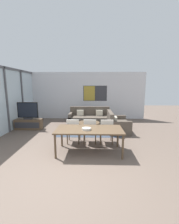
% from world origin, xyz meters
% --- Properties ---
extents(ground_plane, '(24.00, 24.00, 0.00)m').
position_xyz_m(ground_plane, '(0.00, 0.00, 0.00)').
color(ground_plane, brown).
extents(wall_back, '(7.30, 0.09, 2.80)m').
position_xyz_m(wall_back, '(0.02, 5.68, 1.41)').
color(wall_back, silver).
rests_on(wall_back, ground_plane).
extents(window_wall_left, '(0.07, 5.68, 2.80)m').
position_xyz_m(window_wall_left, '(-3.14, 2.84, 1.53)').
color(window_wall_left, silver).
rests_on(window_wall_left, ground_plane).
extents(area_rug, '(2.73, 1.71, 0.01)m').
position_xyz_m(area_rug, '(0.37, 3.05, 0.00)').
color(area_rug, '#333D4C').
rests_on(area_rug, ground_plane).
extents(tv_console, '(1.22, 0.40, 0.48)m').
position_xyz_m(tv_console, '(-2.45, 3.28, 0.24)').
color(tv_console, brown).
rests_on(tv_console, ground_plane).
extents(television, '(0.95, 0.20, 0.79)m').
position_xyz_m(television, '(-2.45, 3.28, 0.86)').
color(television, '#2D2D33').
rests_on(television, tv_console).
extents(sofa_main, '(2.14, 0.90, 0.88)m').
position_xyz_m(sofa_main, '(0.37, 4.37, 0.28)').
color(sofa_main, '#51473D').
rests_on(sofa_main, ground_plane).
extents(sofa_side, '(0.90, 1.37, 0.88)m').
position_xyz_m(sofa_side, '(1.60, 3.08, 0.28)').
color(sofa_side, '#51473D').
rests_on(sofa_side, ground_plane).
extents(coffee_table, '(0.96, 0.96, 0.40)m').
position_xyz_m(coffee_table, '(0.37, 3.05, 0.30)').
color(coffee_table, brown).
rests_on(coffee_table, ground_plane).
extents(dining_table, '(1.98, 0.98, 0.74)m').
position_xyz_m(dining_table, '(0.45, 0.90, 0.68)').
color(dining_table, brown).
rests_on(dining_table, ground_plane).
extents(dining_chair_left, '(0.46, 0.46, 0.88)m').
position_xyz_m(dining_chair_left, '(-0.13, 1.63, 0.50)').
color(dining_chair_left, beige).
rests_on(dining_chair_left, ground_plane).
extents(dining_chair_centre, '(0.46, 0.46, 0.88)m').
position_xyz_m(dining_chair_centre, '(0.45, 1.64, 0.50)').
color(dining_chair_centre, beige).
rests_on(dining_chair_centre, ground_plane).
extents(dining_chair_right, '(0.46, 0.46, 0.88)m').
position_xyz_m(dining_chair_right, '(1.03, 1.62, 0.50)').
color(dining_chair_right, beige).
rests_on(dining_chair_right, ground_plane).
extents(fruit_bowl, '(0.27, 0.27, 0.06)m').
position_xyz_m(fruit_bowl, '(0.38, 0.79, 0.77)').
color(fruit_bowl, '#B7B2A8').
rests_on(fruit_bowl, dining_table).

